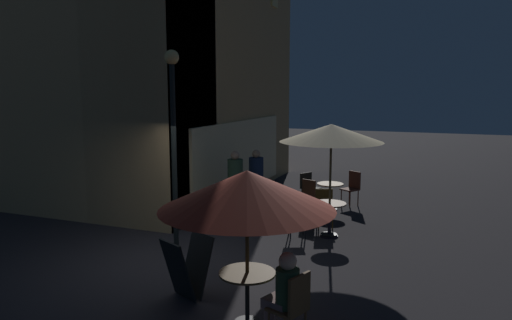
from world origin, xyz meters
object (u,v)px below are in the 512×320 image
cafe_chair_1 (324,204)px  cafe_table_1 (247,286)px  cafe_chair_5 (311,194)px  cafe_chair_3 (352,185)px  menu_sandwich_board (187,267)px  cafe_chair_2 (293,303)px  cafe_table_2 (330,191)px  patron_seated_0 (284,291)px  cafe_table_0 (329,212)px  street_lamp_near_corner (173,119)px  patron_standing_1 (256,182)px  patron_standing_2 (235,186)px  patio_umbrella_0 (331,134)px  patio_umbrella_1 (247,190)px  cafe_chair_0 (293,211)px  cafe_chair_4 (309,185)px

cafe_chair_1 → cafe_table_1: bearing=-19.9°
cafe_chair_5 → cafe_chair_3: bearing=-5.8°
cafe_chair_3 → menu_sandwich_board: bearing=21.6°
cafe_chair_2 → menu_sandwich_board: bearing=-1.0°
cafe_table_2 → patron_seated_0: (-6.88, -0.96, 0.17)m
cafe_chair_5 → cafe_table_0: bearing=-130.9°
menu_sandwich_board → cafe_chair_1: 4.69m
street_lamp_near_corner → patron_standing_1: 3.63m
cafe_chair_2 → patron_seated_0: 0.19m
menu_sandwich_board → cafe_chair_3: 7.03m
cafe_chair_5 → patron_standing_2: size_ratio=0.56×
patio_umbrella_0 → patron_seated_0: size_ratio=2.05×
patio_umbrella_0 → patron_standing_1: (1.23, 2.21, -1.44)m
patio_umbrella_1 → patron_standing_2: (4.84, 2.33, -1.03)m
menu_sandwich_board → cafe_chair_0: 3.57m
cafe_chair_5 → patron_standing_1: bearing=121.3°
cafe_chair_0 → cafe_chair_4: bearing=74.4°
cafe_chair_3 → patron_standing_2: size_ratio=0.55×
menu_sandwich_board → cafe_chair_5: bearing=19.4°
street_lamp_near_corner → patio_umbrella_0: 3.34m
patio_umbrella_0 → cafe_chair_1: patio_umbrella_0 is taller
cafe_table_1 → cafe_chair_3: (7.40, -0.09, -0.01)m
cafe_chair_1 → cafe_chair_3: (2.34, -0.23, 0.02)m
cafe_chair_0 → patron_seated_0: 4.38m
menu_sandwich_board → patio_umbrella_0: size_ratio=0.38×
street_lamp_near_corner → cafe_table_2: bearing=-27.8°
patio_umbrella_1 → cafe_chair_5: patio_umbrella_1 is taller
cafe_table_1 → cafe_chair_2: bearing=-110.3°
street_lamp_near_corner → cafe_table_1: street_lamp_near_corner is taller
street_lamp_near_corner → cafe_table_2: street_lamp_near_corner is taller
cafe_table_1 → cafe_table_2: bearing=3.2°
cafe_table_2 → cafe_chair_1: 1.63m
menu_sandwich_board → cafe_chair_3: size_ratio=1.00×
cafe_chair_1 → patron_seated_0: 5.33m
cafe_table_0 → cafe_chair_4: (2.72, 1.21, -0.00)m
cafe_chair_4 → patron_standing_1: patron_standing_1 is taller
cafe_table_0 → cafe_table_1: 4.34m
cafe_table_0 → cafe_chair_5: size_ratio=0.79×
cafe_chair_1 → cafe_chair_4: 2.20m
street_lamp_near_corner → cafe_chair_4: bearing=-18.3°
patio_umbrella_1 → cafe_chair_3: patio_umbrella_1 is taller
cafe_chair_1 → patron_standing_1: (0.51, 1.93, 0.29)m
cafe_chair_3 → patron_seated_0: 7.63m
cafe_table_0 → cafe_chair_4: bearing=24.1°
cafe_chair_2 → patron_standing_1: bearing=-44.0°
cafe_chair_0 → cafe_chair_1: bearing=42.3°
cafe_table_0 → cafe_chair_3: bearing=1.0°
street_lamp_near_corner → cafe_chair_5: (3.39, -1.91, -2.05)m
cafe_chair_4 → cafe_chair_5: size_ratio=0.93×
cafe_chair_0 → cafe_chair_2: cafe_chair_0 is taller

